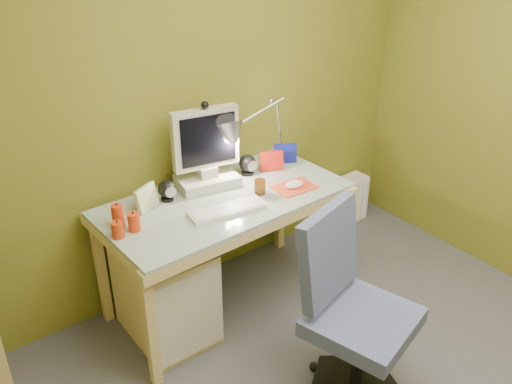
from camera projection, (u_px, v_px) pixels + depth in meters
wall_back at (192, 97)px, 3.05m from camera, size 3.20×0.01×2.40m
slope_ceiling at (155, 76)px, 1.08m from camera, size 1.10×3.20×1.10m
desk at (227, 252)px, 3.15m from camera, size 1.40×0.74×0.73m
monitor at (206, 147)px, 3.00m from camera, size 0.38×0.26×0.48m
speaker_left at (167, 191)px, 2.92m from camera, size 0.11×0.11×0.12m
speaker_right at (248, 165)px, 3.21m from camera, size 0.11×0.11×0.12m
keyboard at (227, 210)px, 2.83m from camera, size 0.42×0.19×0.02m
mousepad at (294, 187)px, 3.08m from camera, size 0.24×0.18×0.01m
mouse at (294, 184)px, 3.07m from camera, size 0.13×0.09×0.04m
amber_tumbler at (260, 187)px, 3.00m from camera, size 0.08×0.08×0.08m
candle_cluster at (121, 220)px, 2.64m from camera, size 0.20×0.18×0.13m
photo_frame_red at (272, 161)px, 3.26m from camera, size 0.14×0.08×0.12m
photo_frame_blue at (285, 153)px, 3.36m from camera, size 0.13×0.09×0.12m
photo_frame_green at (147, 198)px, 2.84m from camera, size 0.14×0.09×0.13m
desk_lamp at (270, 117)px, 3.20m from camera, size 0.63×0.39×0.63m
task_chair at (363, 320)px, 2.49m from camera, size 0.64×0.64×0.94m
radiator at (345, 201)px, 4.10m from camera, size 0.36×0.16×0.35m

